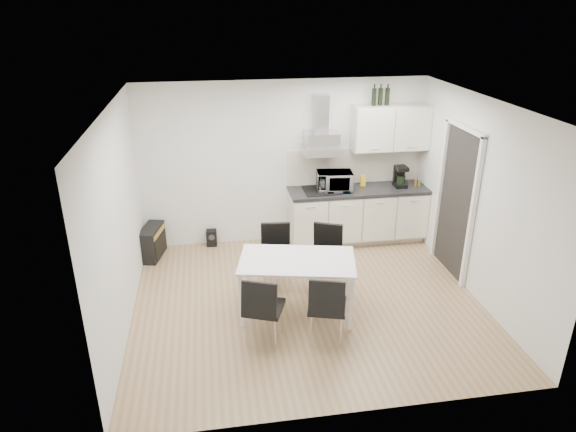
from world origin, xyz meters
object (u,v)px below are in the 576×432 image
object	(u,v)px
chair_far_right	(325,258)
chair_near_left	(264,308)
dining_table	(297,265)
guitar_amp	(152,242)
chair_near_right	(327,307)
floor_speaker	(212,238)
chair_far_left	(276,257)
kitchenette	(360,193)

from	to	relation	value
chair_far_right	chair_near_left	size ratio (longest dim) A/B	1.00
dining_table	guitar_amp	xyz separation A→B (m)	(-1.93, 1.85, -0.42)
chair_near_right	guitar_amp	bearing A→B (deg)	147.99
floor_speaker	chair_far_left	bearing A→B (deg)	-53.79
chair_near_right	guitar_amp	world-z (taller)	chair_near_right
chair_far_left	chair_near_left	size ratio (longest dim) A/B	1.00
chair_far_left	guitar_amp	world-z (taller)	chair_far_left
kitchenette	chair_far_right	xyz separation A→B (m)	(-0.88, -1.37, -0.39)
chair_far_left	floor_speaker	size ratio (longest dim) A/B	3.29
chair_near_right	kitchenette	bearing A→B (deg)	82.77
chair_far_left	chair_near_right	bearing A→B (deg)	112.93
chair_far_right	floor_speaker	world-z (taller)	chair_far_right
chair_far_left	guitar_amp	bearing A→B (deg)	-27.91
chair_far_right	kitchenette	bearing A→B (deg)	-99.56
chair_near_left	floor_speaker	xyz separation A→B (m)	(-0.55, 2.63, -0.31)
dining_table	floor_speaker	size ratio (longest dim) A/B	5.78
dining_table	chair_near_left	xyz separation A→B (m)	(-0.48, -0.53, -0.23)
chair_far_left	chair_far_right	bearing A→B (deg)	174.75
chair_far_left	chair_near_right	distance (m)	1.36
chair_far_left	chair_near_right	xyz separation A→B (m)	(0.41, -1.30, 0.00)
chair_near_right	floor_speaker	bearing A→B (deg)	131.65
dining_table	chair_near_left	distance (m)	0.75
chair_near_right	guitar_amp	xyz separation A→B (m)	(-2.17, 2.46, -0.19)
guitar_amp	chair_near_right	bearing A→B (deg)	-35.39
chair_far_left	guitar_amp	size ratio (longest dim) A/B	1.39
chair_far_left	chair_far_right	world-z (taller)	same
guitar_amp	chair_far_left	bearing A→B (deg)	-20.19
chair_near_left	chair_near_right	distance (m)	0.72
dining_table	chair_far_right	size ratio (longest dim) A/B	1.76
dining_table	floor_speaker	bearing A→B (deg)	128.19
kitchenette	chair_far_left	world-z (taller)	kitchenette
dining_table	chair_far_left	size ratio (longest dim) A/B	1.76
chair_near_left	floor_speaker	world-z (taller)	chair_near_left
chair_far_right	chair_near_right	xyz separation A→B (m)	(-0.25, -1.18, 0.00)
guitar_amp	floor_speaker	world-z (taller)	guitar_amp
chair_near_right	floor_speaker	distance (m)	3.01
chair_near_left	kitchenette	bearing A→B (deg)	74.61
kitchenette	chair_far_right	size ratio (longest dim) A/B	2.86
chair_near_left	guitar_amp	world-z (taller)	chair_near_left
chair_near_right	floor_speaker	size ratio (longest dim) A/B	3.29
kitchenette	guitar_amp	distance (m)	3.35
chair_near_left	chair_near_right	xyz separation A→B (m)	(0.72, -0.08, 0.00)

